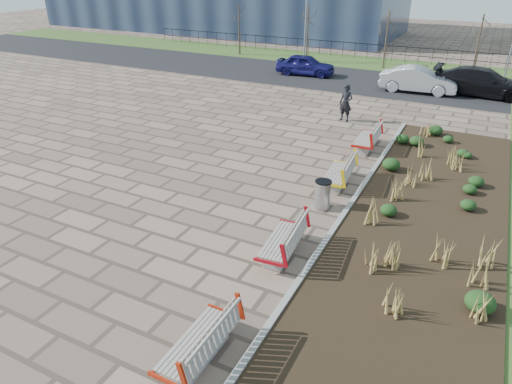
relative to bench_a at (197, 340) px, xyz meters
The scene contains 20 objects.
ground 3.96m from the bench_a, 139.86° to the left, with size 120.00×120.00×0.00m, color #7D6656.
planting_bed 8.21m from the bench_a, 66.65° to the left, with size 4.50×18.00×0.10m, color black.
planting_curb 7.60m from the bench_a, 83.03° to the left, with size 0.16×18.00×0.15m, color gray.
grass_verge_far 30.68m from the bench_a, 95.61° to the left, with size 80.00×5.00×0.04m, color #33511E.
road 24.72m from the bench_a, 96.97° to the left, with size 80.00×7.00×0.02m, color black.
bench_a is the anchor object (origin of this frame).
bench_b 4.08m from the bench_a, 90.00° to the left, with size 0.90×2.10×1.00m, color #A50B14, non-canonical shape.
bench_c 8.97m from the bench_a, 90.00° to the left, with size 0.90×2.10×1.00m, color yellow, non-canonical shape.
bench_d 12.84m from the bench_a, 90.00° to the left, with size 0.90×2.10×1.00m, color #B1100B, non-canonical shape.
litter_bin 7.06m from the bench_a, 89.11° to the left, with size 0.51×0.51×0.94m, color #B2B2B7.
pedestrian 16.19m from the bench_a, 96.78° to the left, with size 0.65×0.43×1.79m, color black.
car_blue 25.59m from the bench_a, 106.63° to the left, with size 1.61×3.99×1.36m, color #161458.
car_silver 23.30m from the bench_a, 89.11° to the left, with size 1.55×4.45×1.47m, color #9C9FA3.
car_black 24.47m from the bench_a, 81.04° to the left, with size 2.21×5.43×1.58m, color black.
tree_a 32.71m from the bench_a, 117.33° to the left, with size 1.40×1.40×4.00m, color #4C3D2D, non-canonical shape.
tree_b 30.43m from the bench_a, 107.22° to the left, with size 1.40×1.40×4.00m, color #4C3D2D, non-canonical shape.
tree_c 29.22m from the bench_a, 95.90° to the left, with size 1.40×1.40×4.00m, color #4C3D2D, non-canonical shape.
tree_d 29.22m from the bench_a, 84.10° to the left, with size 1.40×1.40×4.00m, color #4C3D2D, non-canonical shape.
lamp_west 30.02m from the bench_a, 107.51° to the left, with size 0.24×0.60×6.00m, color gray, non-canonical shape.
railing_fence 32.17m from the bench_a, 95.35° to the left, with size 44.00×0.10×1.20m, color black, non-canonical shape.
Camera 1 is at (7.05, -7.94, 7.18)m, focal length 32.00 mm.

